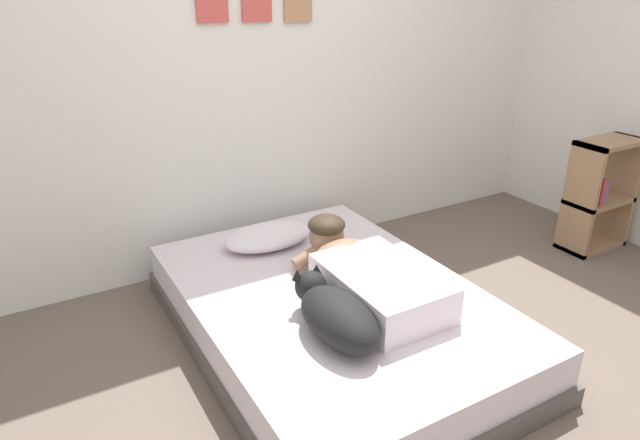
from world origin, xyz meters
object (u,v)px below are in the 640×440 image
(bed, at_px, (332,315))
(pillow, at_px, (268,237))
(dog, at_px, (335,314))
(coffee_cup, at_px, (326,241))
(person_lying, at_px, (364,272))
(cell_phone, at_px, (400,300))
(bookshelf, at_px, (598,195))

(bed, relative_size, pillow, 3.73)
(bed, xyz_separation_m, dog, (-0.18, -0.32, 0.24))
(coffee_cup, bearing_deg, pillow, 146.11)
(bed, xyz_separation_m, coffee_cup, (0.22, 0.44, 0.18))
(person_lying, bearing_deg, dog, -142.71)
(pillow, xyz_separation_m, cell_phone, (0.28, -0.87, -0.05))
(bed, distance_m, pillow, 0.66)
(person_lying, height_order, dog, person_lying)
(coffee_cup, bearing_deg, person_lying, -99.97)
(bed, bearing_deg, person_lying, -32.00)
(pillow, height_order, cell_phone, pillow)
(person_lying, distance_m, cell_phone, 0.22)
(bed, height_order, pillow, pillow)
(person_lying, xyz_separation_m, cell_phone, (0.10, -0.16, -0.10))
(pillow, height_order, bookshelf, bookshelf)
(dog, height_order, cell_phone, dog)
(cell_phone, bearing_deg, person_lying, 121.32)
(bed, distance_m, dog, 0.44)
(dog, xyz_separation_m, bookshelf, (2.25, 0.34, -0.00))
(bed, bearing_deg, pillow, 94.83)
(bed, height_order, cell_phone, cell_phone)
(person_lying, bearing_deg, pillow, 104.69)
(coffee_cup, bearing_deg, cell_phone, -89.41)
(person_lying, bearing_deg, cell_phone, -58.68)
(coffee_cup, height_order, cell_phone, coffee_cup)
(bookshelf, bearing_deg, coffee_cup, 167.43)
(bed, xyz_separation_m, pillow, (-0.05, 0.62, 0.20))
(person_lying, bearing_deg, bookshelf, 3.18)
(person_lying, bearing_deg, bed, 148.00)
(pillow, relative_size, bookshelf, 0.69)
(bed, bearing_deg, dog, -119.17)
(pillow, height_order, coffee_cup, pillow)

